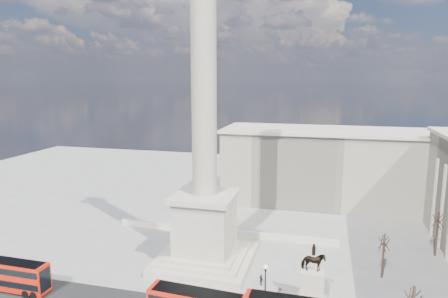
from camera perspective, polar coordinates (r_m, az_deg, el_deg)
ground at (r=59.14m, az=-4.18°, el=-17.82°), size 180.00×180.00×0.00m
nelsons_column at (r=58.89m, az=-2.78°, el=-4.41°), size 14.00×14.00×49.85m
balustrade_wall at (r=72.83m, az=-0.07°, el=-11.75°), size 40.00×0.60×1.10m
building_northeast at (r=91.52m, az=16.06°, el=-2.49°), size 51.00×17.00×16.60m
red_bus_a at (r=61.48m, az=-27.94°, el=-15.65°), size 10.21×2.52×4.13m
victorian_lamp at (r=50.13m, az=5.91°, el=-18.69°), size 0.52×0.52×6.06m
equestrian_statue at (r=53.62m, az=12.52°, el=-18.00°), size 3.62×2.71×7.63m
bare_tree_mid at (r=60.85m, az=21.92°, el=-12.18°), size 1.79×1.79×6.79m
bare_tree_far at (r=71.19m, az=28.29°, el=-8.86°), size 1.87×1.87×7.63m
pedestrian_crossing at (r=56.94m, az=5.33°, el=-18.11°), size 0.94×0.90×1.57m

